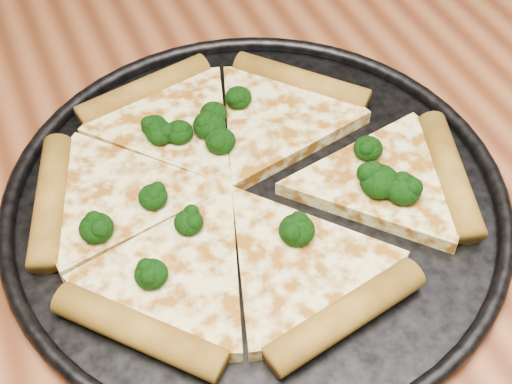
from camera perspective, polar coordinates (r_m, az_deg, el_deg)
name	(u,v)px	position (r m, az deg, el deg)	size (l,w,h in m)	color
dining_table	(212,274)	(0.66, -3.48, -6.42)	(1.20, 0.90, 0.75)	brown
pizza_pan	(256,199)	(0.59, 0.00, -0.52)	(0.41, 0.41, 0.02)	black
pizza	(239,188)	(0.58, -1.35, 0.33)	(0.37, 0.33, 0.02)	#FFF19C
broccoli_florets	(245,169)	(0.58, -0.88, 1.81)	(0.26, 0.18, 0.02)	black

